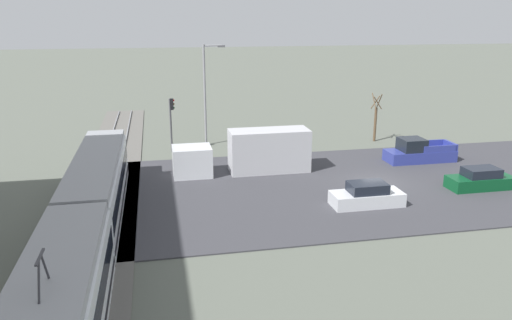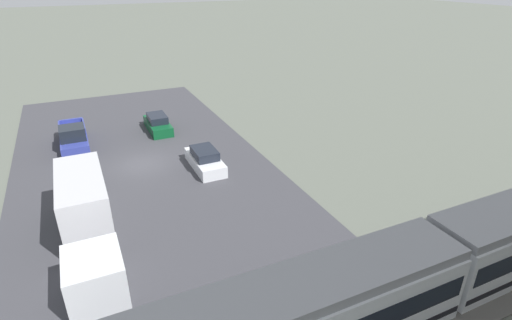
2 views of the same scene
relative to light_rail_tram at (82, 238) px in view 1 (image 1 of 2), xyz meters
The scene contains 11 objects.
ground_plane 20.62m from the light_rail_tram, 63.79° to the right, with size 320.00×320.00×0.00m, color #565B51.
road_surface 20.62m from the light_rail_tram, 63.79° to the right, with size 17.33×39.32×0.08m.
rail_bed 9.22m from the light_rail_tram, ahead, with size 63.40×4.40×0.22m.
light_rail_tram is the anchor object (origin of this frame).
box_truck 16.79m from the light_rail_tram, 38.04° to the right, with size 2.36×10.09×3.15m.
pickup_truck 27.53m from the light_rail_tram, 61.02° to the right, with size 2.01×5.51×1.90m.
sedan_car_0 25.69m from the light_rail_tram, 75.40° to the right, with size 1.72×4.42×1.44m.
sedan_car_1 16.84m from the light_rail_tram, 72.48° to the right, with size 1.76×4.41×1.45m.
traffic_light_pole 21.05m from the light_rail_tram, 13.46° to the right, with size 0.28×0.47×4.64m.
street_tree 31.29m from the light_rail_tram, 48.92° to the right, with size 1.07×0.89×4.49m.
street_lamp_near_crossing 23.98m from the light_rail_tram, 20.09° to the right, with size 0.36×1.95×8.96m.
Camera 1 is at (-30.86, 14.87, 11.32)m, focal length 35.00 mm.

